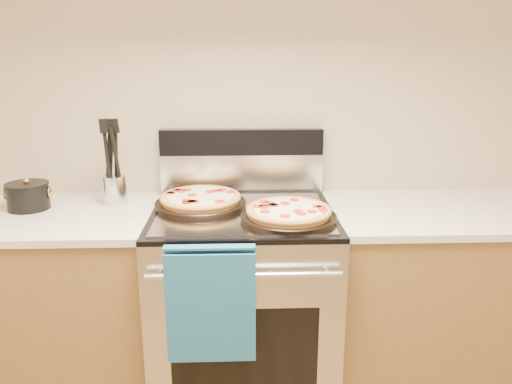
{
  "coord_description": "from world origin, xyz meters",
  "views": [
    {
      "loc": [
        -0.02,
        -0.34,
        1.56
      ],
      "look_at": [
        0.05,
        1.55,
        1.03
      ],
      "focal_mm": 35.0,
      "sensor_mm": 36.0,
      "label": 1
    }
  ],
  "objects_px": {
    "pepperoni_pizza_back": "(201,200)",
    "saucepan": "(28,197)",
    "utensil_crock": "(115,190)",
    "pepperoni_pizza_front": "(289,213)",
    "range_body": "(243,312)"
  },
  "relations": [
    {
      "from": "pepperoni_pizza_front",
      "to": "saucepan",
      "type": "xyz_separation_m",
      "value": [
        -1.1,
        0.23,
        0.01
      ]
    },
    {
      "from": "pepperoni_pizza_back",
      "to": "saucepan",
      "type": "xyz_separation_m",
      "value": [
        -0.74,
        0.04,
        0.01
      ]
    },
    {
      "from": "range_body",
      "to": "saucepan",
      "type": "relative_size",
      "value": 5.2
    },
    {
      "from": "utensil_crock",
      "to": "saucepan",
      "type": "height_order",
      "value": "utensil_crock"
    },
    {
      "from": "pepperoni_pizza_front",
      "to": "pepperoni_pizza_back",
      "type": "bearing_deg",
      "value": 152.01
    },
    {
      "from": "utensil_crock",
      "to": "saucepan",
      "type": "bearing_deg",
      "value": -170.87
    },
    {
      "from": "pepperoni_pizza_back",
      "to": "pepperoni_pizza_front",
      "type": "distance_m",
      "value": 0.41
    },
    {
      "from": "pepperoni_pizza_back",
      "to": "saucepan",
      "type": "bearing_deg",
      "value": 177.2
    },
    {
      "from": "range_body",
      "to": "saucepan",
      "type": "bearing_deg",
      "value": 173.95
    },
    {
      "from": "range_body",
      "to": "utensil_crock",
      "type": "distance_m",
      "value": 0.79
    },
    {
      "from": "pepperoni_pizza_back",
      "to": "pepperoni_pizza_front",
      "type": "xyz_separation_m",
      "value": [
        0.36,
        -0.19,
        -0.0
      ]
    },
    {
      "from": "range_body",
      "to": "pepperoni_pizza_front",
      "type": "distance_m",
      "value": 0.55
    },
    {
      "from": "range_body",
      "to": "pepperoni_pizza_back",
      "type": "distance_m",
      "value": 0.54
    },
    {
      "from": "saucepan",
      "to": "pepperoni_pizza_back",
      "type": "bearing_deg",
      "value": -2.8
    },
    {
      "from": "range_body",
      "to": "pepperoni_pizza_front",
      "type": "bearing_deg",
      "value": -35.84
    }
  ]
}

